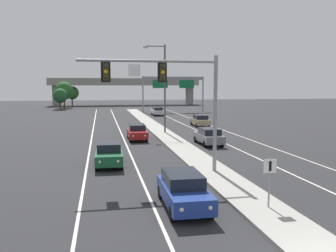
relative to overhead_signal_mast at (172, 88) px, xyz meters
The scene contains 19 objects.
median_island 8.20m from the overhead_signal_mast, 64.24° to the left, with size 2.40×110.00×0.15m, color #9E9B93.
lane_stripe_oncoming_center 13.87m from the overhead_signal_mast, 98.93° to the left, with size 0.14×100.00×0.01m, color silver.
lane_stripe_receding_center 15.60m from the overhead_signal_mast, 59.57° to the left, with size 0.14×100.00×0.01m, color silver.
edge_stripe_left 14.71m from the overhead_signal_mast, 112.71° to the left, with size 0.14×100.00×0.01m, color silver.
edge_stripe_right 17.41m from the overhead_signal_mast, 49.68° to the left, with size 0.14×100.00×0.01m, color silver.
overhead_signal_mast is the anchor object (origin of this frame).
median_sign_post 8.46m from the overhead_signal_mast, 66.86° to the right, with size 0.60×0.10×2.20m.
street_lamp_median 19.23m from the overhead_signal_mast, 81.67° to the left, with size 2.58×0.28×10.00m.
car_oncoming_blue 7.47m from the overhead_signal_mast, 96.43° to the right, with size 1.85×4.48×1.58m.
car_oncoming_green 6.87m from the overhead_signal_mast, 137.04° to the left, with size 1.93×4.51×1.58m.
car_oncoming_red 15.41m from the overhead_signal_mast, 92.63° to the left, with size 1.84×4.48×1.58m.
car_receding_grey 12.67m from the overhead_signal_mast, 61.64° to the left, with size 1.88×4.49×1.58m.
car_receding_tan 27.14m from the overhead_signal_mast, 70.32° to the left, with size 1.89×4.50×1.58m.
car_receding_silver 44.52m from the overhead_signal_mast, 82.12° to the left, with size 1.89×4.50×1.58m.
highway_sign_gantry 53.62m from the overhead_signal_mast, 78.25° to the left, with size 13.28×0.42×7.50m.
overpass_bridge 81.84m from the overhead_signal_mast, 88.10° to the left, with size 42.40×6.40×7.65m.
tree_far_left_c 71.93m from the overhead_signal_mast, 100.59° to the left, with size 4.54×4.54×6.57m.
tree_far_left_a 82.17m from the overhead_signal_mast, 98.49° to the left, with size 3.77×3.77×5.45m.
tree_far_left_b 65.74m from the overhead_signal_mast, 101.85° to the left, with size 3.42×3.42×4.95m.
Camera 1 is at (-6.96, -8.60, 5.49)m, focal length 37.71 mm.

